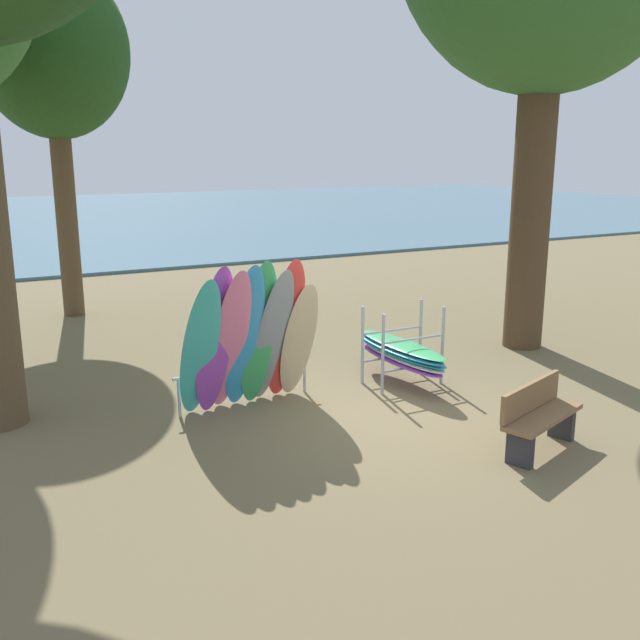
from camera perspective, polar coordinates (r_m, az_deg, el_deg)
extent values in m
plane|color=brown|center=(10.19, 4.66, -7.42)|extent=(80.00, 80.00, 0.00)
cube|color=#477084|center=(39.72, -19.93, 7.63)|extent=(80.00, 36.00, 0.10)
cylinder|color=#4C3823|center=(13.56, 16.59, 10.12)|extent=(0.71, 0.71, 5.90)
cylinder|color=brown|center=(16.58, -19.61, 8.19)|extent=(0.45, 0.45, 4.61)
ellipsoid|color=#234C1E|center=(16.64, -20.56, 19.51)|extent=(3.11, 3.11, 3.57)
ellipsoid|color=#38B2AD|center=(9.65, -9.56, -2.34)|extent=(0.61, 0.96, 2.05)
ellipsoid|color=purple|center=(9.73, -8.38, -1.76)|extent=(0.61, 0.81, 2.19)
ellipsoid|color=pink|center=(9.83, -7.20, -1.73)|extent=(0.60, 1.00, 2.13)
ellipsoid|color=#2D8ED1|center=(9.92, -6.06, -1.42)|extent=(0.57, 0.89, 2.17)
ellipsoid|color=#339E56|center=(10.02, -4.94, -1.17)|extent=(0.54, 0.76, 2.20)
ellipsoid|color=gray|center=(10.15, -3.83, -1.35)|extent=(0.64, 0.95, 2.07)
ellipsoid|color=red|center=(10.24, -2.76, -0.84)|extent=(0.53, 0.85, 2.19)
ellipsoid|color=#C6B289|center=(10.40, -1.70, -1.66)|extent=(0.57, 0.76, 1.82)
cylinder|color=#9EA0A5|center=(10.14, -11.18, -6.09)|extent=(0.04, 0.04, 0.55)
cylinder|color=#9EA0A5|center=(10.91, -1.24, -4.41)|extent=(0.04, 0.04, 0.55)
cylinder|color=#9EA0A5|center=(10.40, -6.06, -3.81)|extent=(2.15, 0.16, 0.04)
cylinder|color=#9EA0A5|center=(10.76, 5.04, -2.77)|extent=(0.05, 0.05, 1.25)
cylinder|color=#9EA0A5|center=(11.36, 9.75, -2.02)|extent=(0.05, 0.05, 1.25)
cylinder|color=#9EA0A5|center=(11.25, 3.42, -2.01)|extent=(0.05, 0.05, 1.25)
cylinder|color=#9EA0A5|center=(11.83, 8.01, -1.33)|extent=(0.05, 0.05, 1.25)
cylinder|color=#9EA0A5|center=(11.13, 7.42, -3.75)|extent=(1.10, 0.04, 0.04)
cylinder|color=#9EA0A5|center=(11.00, 7.49, -1.51)|extent=(1.10, 0.04, 0.04)
cylinder|color=#9EA0A5|center=(11.60, 5.74, -2.97)|extent=(1.10, 0.04, 0.04)
cylinder|color=#9EA0A5|center=(11.48, 5.80, -0.82)|extent=(1.10, 0.04, 0.04)
ellipsoid|color=purple|center=(11.33, 6.40, -3.15)|extent=(0.54, 2.11, 0.06)
ellipsoid|color=white|center=(11.33, 6.57, -2.83)|extent=(0.54, 2.11, 0.06)
ellipsoid|color=#38B2AD|center=(11.31, 6.51, -2.55)|extent=(0.62, 2.13, 0.06)
ellipsoid|color=#2D8ED1|center=(11.27, 6.37, -2.28)|extent=(0.60, 2.12, 0.06)
ellipsoid|color=#339E56|center=(11.27, 6.50, -1.97)|extent=(0.60, 2.12, 0.06)
cube|color=#2D2D33|center=(8.82, 15.68, -9.88)|extent=(0.20, 0.33, 0.42)
cube|color=#2D2D33|center=(9.77, 18.73, -7.76)|extent=(0.20, 0.33, 0.42)
cube|color=olive|center=(9.21, 17.39, -7.38)|extent=(1.45, 0.86, 0.06)
cube|color=olive|center=(9.20, 16.48, -5.87)|extent=(1.34, 0.54, 0.36)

